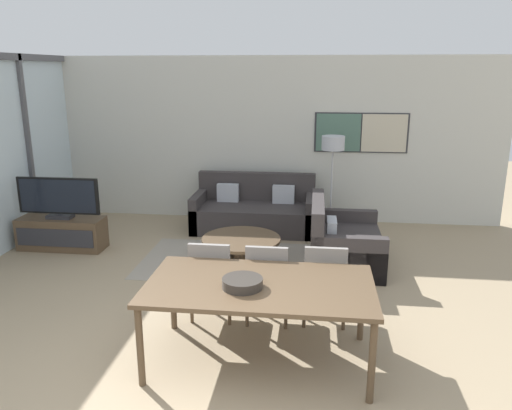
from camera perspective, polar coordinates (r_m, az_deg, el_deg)
name	(u,v)px	position (r m, az deg, el deg)	size (l,w,h in m)	color
wall_back	(266,140)	(8.66, 1.18, 7.48)	(8.08, 0.09, 2.80)	silver
area_rug	(241,261)	(6.96, -1.68, -6.42)	(2.76, 1.60, 0.01)	gray
tv_console	(62,233)	(7.90, -21.28, -3.04)	(1.25, 0.43, 0.47)	brown
television	(58,198)	(7.76, -21.66, 0.74)	(1.22, 0.20, 0.60)	#2D2D33
sofa_main	(255,212)	(8.28, -0.15, -0.81)	(1.98, 0.94, 0.89)	#383333
sofa_side	(339,244)	(6.86, 9.49, -4.46)	(0.94, 1.37, 0.89)	#383333
coffee_table	(241,244)	(6.87, -1.70, -4.43)	(1.08, 1.08, 0.34)	brown
dining_table	(260,290)	(4.44, 0.43, -9.65)	(2.00, 1.09, 0.76)	brown
dining_chair_left	(212,275)	(5.28, -5.03, -7.96)	(0.46, 0.46, 0.88)	gray
dining_chair_centre	(268,278)	(5.18, 1.35, -8.34)	(0.46, 0.46, 0.88)	gray
dining_chair_right	(325,279)	(5.21, 7.87, -8.35)	(0.46, 0.46, 0.88)	gray
fruit_bowl	(242,282)	(4.32, -1.55, -8.82)	(0.35, 0.35, 0.08)	#332D28
floor_lamp	(333,150)	(8.00, 8.78, 6.21)	(0.36, 0.36, 1.57)	#2D2D33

